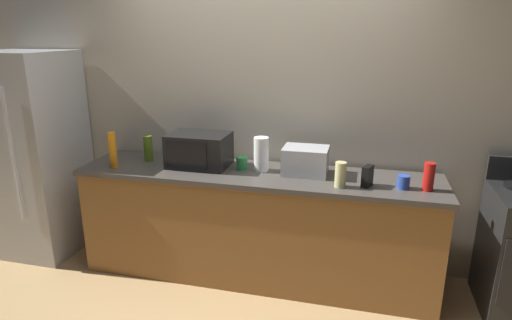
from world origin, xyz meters
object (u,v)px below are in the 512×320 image
Objects in this scene: cordless_phone at (367,176)px; bottle_olive_oil at (148,148)px; toaster_oven at (305,161)px; paper_towel_roll at (261,154)px; mug_green at (242,163)px; mug_blue at (403,182)px; bottle_dish_soap at (113,150)px; refrigerator at (34,154)px; bottle_hot_sauce at (429,177)px; bottle_vinegar at (340,175)px; microwave at (199,150)px.

cordless_phone is 0.70× the size of bottle_olive_oil.
toaster_oven is 1.26× the size of paper_towel_roll.
bottle_olive_oil is (-1.80, 0.19, 0.03)m from cordless_phone.
toaster_oven is 0.51m from mug_green.
mug_blue is 1.22m from mug_green.
cordless_phone is (0.46, -0.17, -0.03)m from toaster_oven.
bottle_dish_soap is at bearing -171.83° from toaster_oven.
cordless_phone is 1.99m from bottle_dish_soap.
bottle_hot_sauce is (3.30, -0.09, 0.10)m from refrigerator.
paper_towel_roll is 2.61× the size of mug_green.
mug_blue is at bearing -12.26° from toaster_oven.
microwave is at bearing 169.13° from bottle_vinegar.
mug_blue is (0.71, -0.15, -0.06)m from toaster_oven.
mug_green is at bearing 11.05° from bottle_dish_soap.
paper_towel_roll is 2.81× the size of mug_blue.
refrigerator is at bearing 178.41° from bottle_hot_sauce.
microwave is at bearing 17.42° from bottle_dish_soap.
cordless_phone is at bearing 1.44° from bottle_dish_soap.
bottle_olive_oil is (0.18, 0.24, -0.04)m from bottle_dish_soap.
microwave is 1.66× the size of bottle_dish_soap.
microwave is 0.37m from mug_green.
paper_towel_roll is 1.36× the size of bottle_hot_sauce.
refrigerator reaches higher than microwave.
bottle_hot_sauce is 1.09× the size of bottle_vinegar.
toaster_oven is 3.28× the size of mug_green.
bottle_hot_sauce is at bearing 7.72° from bottle_vinegar.
paper_towel_roll is 0.83m from cordless_phone.
mug_blue is at bearing -6.35° from mug_green.
mug_green is (0.83, -0.04, -0.06)m from bottle_olive_oil.
bottle_olive_oil is 1.08× the size of bottle_hot_sauce.
paper_towel_roll is 0.99m from bottle_olive_oil.
bottle_dish_soap is 0.30m from bottle_olive_oil.
toaster_oven is 1.71× the size of bottle_hot_sauce.
toaster_oven is 0.50m from cordless_phone.
bottle_olive_oil is at bearing 178.27° from paper_towel_roll.
toaster_oven is 0.73m from mug_blue.
bottle_vinegar is at bearing -139.81° from cordless_phone.
cordless_phone is (2.89, -0.11, 0.07)m from refrigerator.
paper_towel_roll is 1.80× the size of cordless_phone.
mug_green is (1.92, 0.04, 0.05)m from refrigerator.
mug_green is at bearing -2.70° from bottle_olive_oil.
mug_green is (-1.21, 0.13, 0.00)m from mug_blue.
bottle_hot_sauce is (2.21, -0.17, -0.01)m from bottle_olive_oil.
bottle_dish_soap reaches higher than paper_towel_roll.
microwave is at bearing -179.76° from paper_towel_roll.
microwave reaches higher than bottle_hot_sauce.
toaster_oven is 0.36m from bottle_vinegar.
bottle_dish_soap is at bearing 179.57° from bottle_vinegar.
mug_blue is (2.05, -0.17, -0.06)m from bottle_olive_oil.
refrigerator is 6.22× the size of bottle_dish_soap.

